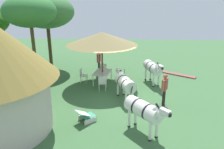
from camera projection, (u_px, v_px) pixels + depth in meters
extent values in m
plane|color=#3D673B|center=(118.00, 96.00, 12.34)|extent=(36.00, 36.00, 0.00)
cylinder|color=brown|center=(102.00, 64.00, 13.80)|extent=(0.10, 0.10, 2.46)
cone|color=olive|center=(102.00, 38.00, 13.28)|extent=(4.33, 4.33, 0.76)
cube|color=silver|center=(102.00, 72.00, 13.96)|extent=(1.63, 1.19, 0.04)
cylinder|color=silver|center=(93.00, 81.00, 13.54)|extent=(0.06, 0.06, 0.70)
cylinder|color=silver|center=(99.00, 74.00, 14.80)|extent=(0.06, 0.06, 0.70)
cylinder|color=silver|center=(106.00, 82.00, 13.37)|extent=(0.06, 0.06, 0.70)
cylinder|color=silver|center=(111.00, 75.00, 14.63)|extent=(0.06, 0.06, 0.70)
cube|color=silver|center=(102.00, 83.00, 12.92)|extent=(0.45, 0.47, 0.04)
cube|color=silver|center=(102.00, 80.00, 12.67)|extent=(0.08, 0.44, 0.45)
cylinder|color=silver|center=(99.00, 85.00, 13.16)|extent=(0.04, 0.04, 0.45)
cylinder|color=silver|center=(106.00, 85.00, 13.17)|extent=(0.04, 0.04, 0.45)
cylinder|color=silver|center=(99.00, 88.00, 12.82)|extent=(0.04, 0.04, 0.45)
cylinder|color=silver|center=(106.00, 88.00, 12.83)|extent=(0.04, 0.04, 0.45)
cube|color=silver|center=(121.00, 76.00, 14.03)|extent=(0.45, 0.43, 0.04)
cube|color=silver|center=(124.00, 73.00, 13.95)|extent=(0.44, 0.05, 0.45)
cylinder|color=silver|center=(118.00, 81.00, 13.92)|extent=(0.04, 0.04, 0.45)
cylinder|color=silver|center=(118.00, 79.00, 14.28)|extent=(0.04, 0.04, 0.45)
cylinder|color=silver|center=(124.00, 81.00, 13.92)|extent=(0.04, 0.04, 0.45)
cylinder|color=silver|center=(124.00, 79.00, 14.28)|extent=(0.04, 0.04, 0.45)
cube|color=silver|center=(103.00, 70.00, 15.18)|extent=(0.44, 0.46, 0.04)
cube|color=silver|center=(103.00, 66.00, 15.29)|extent=(0.06, 0.44, 0.45)
cylinder|color=silver|center=(106.00, 74.00, 15.08)|extent=(0.04, 0.04, 0.45)
cylinder|color=silver|center=(100.00, 74.00, 15.08)|extent=(0.04, 0.04, 0.45)
cylinder|color=silver|center=(106.00, 73.00, 15.42)|extent=(0.04, 0.04, 0.45)
cylinder|color=silver|center=(101.00, 73.00, 15.42)|extent=(0.04, 0.04, 0.45)
cube|color=silver|center=(84.00, 76.00, 14.15)|extent=(0.45, 0.44, 0.04)
cube|color=silver|center=(81.00, 72.00, 14.09)|extent=(0.44, 0.06, 0.45)
cylinder|color=silver|center=(87.00, 78.00, 14.39)|extent=(0.04, 0.04, 0.45)
cylinder|color=silver|center=(86.00, 80.00, 14.03)|extent=(0.04, 0.04, 0.45)
cylinder|color=silver|center=(82.00, 78.00, 14.42)|extent=(0.04, 0.04, 0.45)
cylinder|color=silver|center=(81.00, 80.00, 14.06)|extent=(0.04, 0.04, 0.45)
cylinder|color=black|center=(99.00, 67.00, 15.89)|extent=(0.13, 0.13, 0.86)
cylinder|color=black|center=(99.00, 68.00, 15.74)|extent=(0.13, 0.13, 0.86)
cube|color=#AB323E|center=(99.00, 58.00, 15.58)|extent=(0.48, 0.25, 0.61)
cylinder|color=#A6755B|center=(100.00, 57.00, 15.82)|extent=(0.09, 0.09, 0.58)
cylinder|color=#A6755B|center=(98.00, 58.00, 15.32)|extent=(0.09, 0.09, 0.58)
sphere|color=#A6755B|center=(99.00, 52.00, 15.43)|extent=(0.23, 0.23, 0.23)
cylinder|color=black|center=(163.00, 98.00, 11.05)|extent=(0.12, 0.12, 0.83)
cylinder|color=black|center=(164.00, 97.00, 11.18)|extent=(0.12, 0.12, 0.83)
cube|color=#AE3D37|center=(165.00, 84.00, 10.88)|extent=(0.49, 0.38, 0.59)
cylinder|color=#9D6648|center=(163.00, 86.00, 10.67)|extent=(0.09, 0.09, 0.55)
cylinder|color=#9D6648|center=(166.00, 82.00, 11.09)|extent=(0.09, 0.09, 0.55)
sphere|color=#9D6648|center=(165.00, 76.00, 10.75)|extent=(0.22, 0.22, 0.22)
cube|color=teal|center=(88.00, 116.00, 9.76)|extent=(0.75, 0.76, 0.03)
cube|color=silver|center=(83.00, 113.00, 9.53)|extent=(0.75, 0.75, 0.31)
cube|color=silver|center=(84.00, 116.00, 9.96)|extent=(0.43, 0.48, 0.22)
cube|color=silver|center=(91.00, 121.00, 9.57)|extent=(0.43, 0.48, 0.22)
cylinder|color=silver|center=(153.00, 67.00, 13.87)|extent=(1.69, 1.07, 0.63)
cylinder|color=black|center=(150.00, 66.00, 14.16)|extent=(0.27, 0.64, 0.64)
cylinder|color=black|center=(154.00, 69.00, 13.61)|extent=(0.27, 0.64, 0.64)
cylinder|color=silver|center=(158.00, 68.00, 13.09)|extent=(0.59, 0.43, 0.49)
cube|color=silver|center=(161.00, 67.00, 12.79)|extent=(0.44, 0.29, 0.20)
cube|color=black|center=(162.00, 68.00, 12.63)|extent=(0.15, 0.15, 0.12)
cube|color=black|center=(159.00, 65.00, 13.03)|extent=(0.36, 0.15, 0.28)
cylinder|color=silver|center=(159.00, 80.00, 13.57)|extent=(0.11, 0.11, 0.79)
cylinder|color=black|center=(158.00, 85.00, 13.69)|extent=(0.13, 0.13, 0.06)
cylinder|color=silver|center=(153.00, 80.00, 13.49)|extent=(0.11, 0.11, 0.79)
cylinder|color=black|center=(153.00, 86.00, 13.61)|extent=(0.13, 0.13, 0.06)
cylinder|color=silver|center=(151.00, 74.00, 14.66)|extent=(0.11, 0.11, 0.79)
cylinder|color=black|center=(150.00, 79.00, 14.78)|extent=(0.13, 0.13, 0.06)
cylinder|color=silver|center=(146.00, 74.00, 14.58)|extent=(0.11, 0.11, 0.79)
cylinder|color=black|center=(145.00, 79.00, 14.70)|extent=(0.13, 0.13, 0.06)
cylinder|color=black|center=(147.00, 65.00, 14.67)|extent=(0.24, 0.12, 0.53)
cylinder|color=silver|center=(125.00, 83.00, 11.56)|extent=(1.72, 1.17, 0.64)
cylinder|color=black|center=(127.00, 85.00, 11.27)|extent=(0.31, 0.63, 0.65)
cylinder|color=black|center=(123.00, 81.00, 11.81)|extent=(0.31, 0.63, 0.65)
cylinder|color=silver|center=(120.00, 75.00, 12.21)|extent=(0.60, 0.46, 0.49)
cube|color=silver|center=(118.00, 71.00, 12.41)|extent=(0.44, 0.31, 0.20)
cube|color=black|center=(117.00, 70.00, 12.59)|extent=(0.16, 0.16, 0.12)
cube|color=black|center=(120.00, 71.00, 12.15)|extent=(0.36, 0.17, 0.28)
cylinder|color=silver|center=(118.00, 89.00, 12.24)|extent=(0.11, 0.11, 0.71)
cylinder|color=black|center=(118.00, 95.00, 12.35)|extent=(0.13, 0.13, 0.06)
cylinder|color=silver|center=(124.00, 89.00, 12.35)|extent=(0.11, 0.11, 0.71)
cylinder|color=black|center=(124.00, 94.00, 12.45)|extent=(0.13, 0.13, 0.06)
cylinder|color=silver|center=(126.00, 98.00, 11.15)|extent=(0.11, 0.11, 0.71)
cylinder|color=black|center=(126.00, 104.00, 11.26)|extent=(0.13, 0.13, 0.06)
cylinder|color=silver|center=(133.00, 97.00, 11.26)|extent=(0.11, 0.11, 0.71)
cylinder|color=black|center=(132.00, 103.00, 11.36)|extent=(0.13, 0.13, 0.06)
cylinder|color=black|center=(131.00, 91.00, 10.83)|extent=(0.24, 0.13, 0.53)
cylinder|color=silver|center=(143.00, 109.00, 8.66)|extent=(1.63, 1.50, 0.64)
cylinder|color=black|center=(138.00, 106.00, 8.90)|extent=(0.48, 0.56, 0.66)
cylinder|color=black|center=(148.00, 112.00, 8.44)|extent=(0.48, 0.56, 0.66)
cylinder|color=silver|center=(159.00, 113.00, 8.00)|extent=(0.60, 0.56, 0.50)
cube|color=silver|center=(165.00, 112.00, 7.74)|extent=(0.42, 0.39, 0.20)
cube|color=black|center=(169.00, 115.00, 7.61)|extent=(0.17, 0.17, 0.12)
cube|color=black|center=(159.00, 108.00, 7.94)|extent=(0.31, 0.26, 0.28)
cylinder|color=silver|center=(157.00, 129.00, 8.51)|extent=(0.11, 0.11, 0.77)
cylinder|color=black|center=(156.00, 137.00, 8.62)|extent=(0.13, 0.13, 0.06)
cylinder|color=silver|center=(150.00, 132.00, 8.31)|extent=(0.11, 0.11, 0.77)
cylinder|color=black|center=(150.00, 140.00, 8.42)|extent=(0.13, 0.13, 0.06)
cylinder|color=silver|center=(135.00, 116.00, 9.42)|extent=(0.11, 0.11, 0.77)
cylinder|color=black|center=(135.00, 123.00, 9.53)|extent=(0.13, 0.13, 0.06)
cylinder|color=silver|center=(129.00, 119.00, 9.22)|extent=(0.11, 0.11, 0.77)
cylinder|color=black|center=(129.00, 126.00, 9.33)|extent=(0.13, 0.13, 0.06)
cylinder|color=black|center=(129.00, 104.00, 9.33)|extent=(0.21, 0.19, 0.53)
cylinder|color=#433C1E|center=(35.00, 56.00, 13.66)|extent=(0.21, 0.21, 3.55)
ellipsoid|color=#2D6E30|center=(30.00, 11.00, 12.81)|extent=(3.07, 3.07, 1.84)
cylinder|color=#43361D|center=(50.00, 48.00, 16.89)|extent=(0.26, 0.26, 3.11)
ellipsoid|color=#376C35|center=(47.00, 12.00, 16.04)|extent=(3.98, 3.98, 2.39)
cube|color=#944A49|center=(176.00, 74.00, 15.71)|extent=(1.83, 2.54, 0.08)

